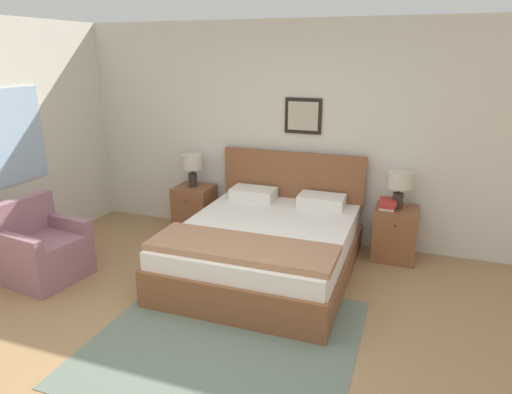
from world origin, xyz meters
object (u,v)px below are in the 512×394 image
Objects in this scene: table_lamp_by_door at (400,183)px; nightstand_by_door at (395,233)px; bed at (266,246)px; table_lamp_near_window at (192,164)px; nightstand_near_window at (195,209)px; armchair at (43,251)px.

nightstand_by_door is at bearing -66.70° from table_lamp_by_door.
bed reaches higher than table_lamp_near_window.
table_lamp_by_door is (2.51, 0.00, 0.00)m from table_lamp_near_window.
nightstand_by_door is at bearing -0.19° from table_lamp_near_window.
armchair is at bearing -116.14° from nightstand_near_window.
armchair is at bearing -156.79° from bed.
table_lamp_near_window is 2.51m from table_lamp_by_door.
nightstand_near_window is at bearing 180.00° from nightstand_by_door.
armchair is at bearing -115.70° from table_lamp_near_window.
bed reaches higher than nightstand_by_door.
bed reaches higher than nightstand_near_window.
table_lamp_by_door is (3.34, 1.73, 0.59)m from armchair.
armchair is 2.01× the size of table_lamp_by_door.
table_lamp_by_door is (1.25, 0.83, 0.59)m from bed.
nightstand_by_door is 2.58m from table_lamp_near_window.
nightstand_near_window is at bearing 161.33° from armchair.
table_lamp_by_door is at bearing 0.20° from nightstand_near_window.
table_lamp_near_window reaches higher than nightstand_by_door.
bed reaches higher than table_lamp_by_door.
armchair is 2.01× the size of table_lamp_near_window.
table_lamp_by_door reaches higher than nightstand_near_window.
bed is 3.51× the size of nightstand_near_window.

